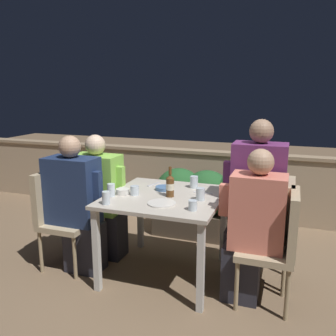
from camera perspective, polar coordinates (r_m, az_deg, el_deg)
ground_plane at (r=3.29m, az=-0.43°, el=-16.53°), size 16.00×16.00×0.00m
parapet_wall at (r=4.58m, az=6.45°, el=-2.36°), size 9.00×0.18×0.84m
dining_table at (r=3.04m, az=-0.45°, el=-5.97°), size 0.95×0.96×0.73m
planter_hedge at (r=3.90m, az=6.26°, el=-5.23°), size 1.16×0.47×0.75m
chair_left_near at (r=3.37m, az=-17.21°, el=-6.53°), size 0.42×0.41×0.89m
person_navy_jumper at (r=3.24m, az=-14.48°, el=-5.75°), size 0.51×0.26×1.22m
chair_left_far at (r=3.59m, az=-13.48°, el=-5.16°), size 0.42×0.41×0.89m
person_green_blouse at (r=3.47m, az=-10.76°, el=-4.60°), size 0.51×0.26×1.19m
chair_right_near at (r=2.77m, az=17.44°, el=-10.80°), size 0.42×0.41×0.89m
person_coral_top at (r=2.75m, az=13.36°, el=-9.20°), size 0.48×0.26×1.19m
chair_right_far at (r=3.05m, az=17.09°, el=-8.56°), size 0.42×0.41×0.89m
person_purple_stripe at (r=3.01m, az=13.61°, el=-5.44°), size 0.50×0.26×1.37m
beer_bottle at (r=2.94m, az=0.34°, el=-2.79°), size 0.07×0.07×0.25m
plate_0 at (r=2.79m, az=-1.02°, el=-5.66°), size 0.22×0.22×0.01m
bowl_0 at (r=3.16m, az=-0.72°, el=-3.20°), size 0.14×0.14×0.03m
bowl_1 at (r=3.05m, az=-7.30°, el=-3.70°), size 0.11×0.11×0.05m
glass_cup_0 at (r=2.64m, az=4.00°, el=-5.98°), size 0.07×0.07×0.08m
glass_cup_1 at (r=3.22m, az=4.19°, el=-2.26°), size 0.07×0.07×0.11m
glass_cup_2 at (r=2.80m, az=-9.90°, el=-4.74°), size 0.06×0.06×0.10m
glass_cup_3 at (r=3.02m, az=-5.37°, el=-3.60°), size 0.07×0.07×0.08m
glass_cup_4 at (r=3.00m, az=-9.11°, el=-3.52°), size 0.06×0.06×0.11m
glass_cup_5 at (r=2.87m, az=5.23°, el=-4.20°), size 0.07×0.07×0.10m
fork_0 at (r=3.08m, az=5.64°, el=-3.97°), size 0.17×0.02×0.01m
fork_1 at (r=3.33m, az=-2.29°, el=-2.62°), size 0.07×0.17×0.01m
potted_plant at (r=4.24m, az=-12.32°, el=-4.44°), size 0.31×0.31×0.62m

